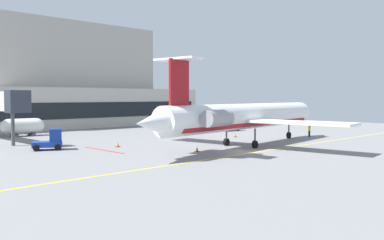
{
  "coord_description": "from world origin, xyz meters",
  "views": [
    {
      "loc": [
        -34.35,
        -28.4,
        5.88
      ],
      "look_at": [
        1.46,
        8.67,
        3.0
      ],
      "focal_mm": 38.78,
      "sensor_mm": 36.0,
      "label": 1
    }
  ],
  "objects_px": {
    "fuel_tank": "(23,126)",
    "marshaller": "(309,130)",
    "regional_jet": "(245,117)",
    "pushback_tractor": "(51,141)",
    "baggage_tug": "(231,126)"
  },
  "relations": [
    {
      "from": "regional_jet",
      "to": "baggage_tug",
      "type": "relative_size",
      "value": 11.19
    },
    {
      "from": "regional_jet",
      "to": "pushback_tractor",
      "type": "relative_size",
      "value": 9.85
    },
    {
      "from": "baggage_tug",
      "to": "fuel_tank",
      "type": "distance_m",
      "value": 33.68
    },
    {
      "from": "baggage_tug",
      "to": "pushback_tractor",
      "type": "relative_size",
      "value": 0.88
    },
    {
      "from": "baggage_tug",
      "to": "marshaller",
      "type": "relative_size",
      "value": 1.62
    },
    {
      "from": "baggage_tug",
      "to": "pushback_tractor",
      "type": "bearing_deg",
      "value": -175.11
    },
    {
      "from": "regional_jet",
      "to": "marshaller",
      "type": "bearing_deg",
      "value": 2.94
    },
    {
      "from": "pushback_tractor",
      "to": "marshaller",
      "type": "relative_size",
      "value": 1.84
    },
    {
      "from": "baggage_tug",
      "to": "marshaller",
      "type": "height_order",
      "value": "marshaller"
    },
    {
      "from": "fuel_tank",
      "to": "regional_jet",
      "type": "bearing_deg",
      "value": -66.06
    },
    {
      "from": "fuel_tank",
      "to": "baggage_tug",
      "type": "bearing_deg",
      "value": -27.4
    },
    {
      "from": "regional_jet",
      "to": "baggage_tug",
      "type": "distance_m",
      "value": 22.64
    },
    {
      "from": "fuel_tank",
      "to": "marshaller",
      "type": "height_order",
      "value": "fuel_tank"
    },
    {
      "from": "regional_jet",
      "to": "baggage_tug",
      "type": "xyz_separation_m",
      "value": [
        16.01,
        15.79,
        -2.64
      ]
    },
    {
      "from": "pushback_tractor",
      "to": "baggage_tug",
      "type": "bearing_deg",
      "value": 4.89
    }
  ]
}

